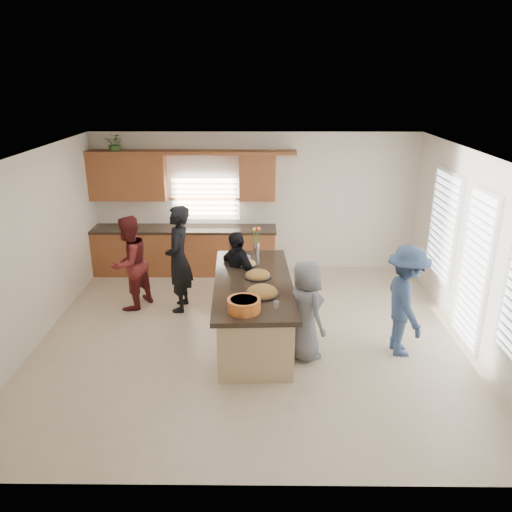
{
  "coord_description": "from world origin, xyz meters",
  "views": [
    {
      "loc": [
        0.11,
        -6.87,
        3.84
      ],
      "look_at": [
        0.04,
        0.5,
        1.15
      ],
      "focal_mm": 35.0,
      "sensor_mm": 36.0,
      "label": 1
    }
  ],
  "objects_px": {
    "salad_bowl": "(244,305)",
    "woman_right_front": "(306,310)",
    "woman_left_mid": "(130,263)",
    "woman_left_front": "(237,276)",
    "island": "(253,311)",
    "woman_left_back": "(179,259)",
    "woman_right_back": "(406,301)"
  },
  "relations": [
    {
      "from": "salad_bowl",
      "to": "woman_right_front",
      "type": "relative_size",
      "value": 0.3
    },
    {
      "from": "woman_left_mid",
      "to": "woman_left_front",
      "type": "relative_size",
      "value": 1.08
    },
    {
      "from": "island",
      "to": "woman_left_front",
      "type": "bearing_deg",
      "value": 110.66
    },
    {
      "from": "woman_left_front",
      "to": "salad_bowl",
      "type": "bearing_deg",
      "value": -33.98
    },
    {
      "from": "woman_left_front",
      "to": "woman_right_front",
      "type": "height_order",
      "value": "woman_left_front"
    },
    {
      "from": "woman_right_front",
      "to": "woman_left_back",
      "type": "bearing_deg",
      "value": 25.01
    },
    {
      "from": "salad_bowl",
      "to": "woman_left_back",
      "type": "distance_m",
      "value": 2.34
    },
    {
      "from": "island",
      "to": "woman_left_back",
      "type": "xyz_separation_m",
      "value": [
        -1.27,
        1.0,
        0.46
      ]
    },
    {
      "from": "woman_left_back",
      "to": "woman_left_front",
      "type": "bearing_deg",
      "value": 71.47
    },
    {
      "from": "woman_left_back",
      "to": "woman_right_back",
      "type": "relative_size",
      "value": 1.12
    },
    {
      "from": "island",
      "to": "woman_right_front",
      "type": "relative_size",
      "value": 1.87
    },
    {
      "from": "woman_right_back",
      "to": "woman_left_back",
      "type": "bearing_deg",
      "value": 66.1
    },
    {
      "from": "woman_left_mid",
      "to": "woman_right_front",
      "type": "distance_m",
      "value": 3.28
    },
    {
      "from": "woman_left_mid",
      "to": "woman_right_front",
      "type": "height_order",
      "value": "woman_left_mid"
    },
    {
      "from": "island",
      "to": "woman_left_front",
      "type": "xyz_separation_m",
      "value": [
        -0.28,
        0.65,
        0.3
      ]
    },
    {
      "from": "island",
      "to": "woman_right_back",
      "type": "distance_m",
      "value": 2.24
    },
    {
      "from": "woman_left_mid",
      "to": "woman_right_back",
      "type": "xyz_separation_m",
      "value": [
        4.29,
        -1.48,
        0.0
      ]
    },
    {
      "from": "woman_left_front",
      "to": "woman_right_front",
      "type": "xyz_separation_m",
      "value": [
        1.02,
        -1.19,
        -0.02
      ]
    },
    {
      "from": "woman_left_back",
      "to": "woman_left_front",
      "type": "distance_m",
      "value": 1.07
    },
    {
      "from": "salad_bowl",
      "to": "woman_left_back",
      "type": "relative_size",
      "value": 0.24
    },
    {
      "from": "woman_left_back",
      "to": "woman_left_front",
      "type": "relative_size",
      "value": 1.21
    },
    {
      "from": "island",
      "to": "salad_bowl",
      "type": "distance_m",
      "value": 1.18
    },
    {
      "from": "woman_left_back",
      "to": "woman_right_back",
      "type": "height_order",
      "value": "woman_left_back"
    },
    {
      "from": "woman_left_back",
      "to": "woman_right_front",
      "type": "distance_m",
      "value": 2.55
    },
    {
      "from": "woman_right_front",
      "to": "woman_left_front",
      "type": "bearing_deg",
      "value": 13.1
    },
    {
      "from": "salad_bowl",
      "to": "woman_right_front",
      "type": "bearing_deg",
      "value": 29.22
    },
    {
      "from": "woman_left_back",
      "to": "woman_left_mid",
      "type": "height_order",
      "value": "woman_left_back"
    },
    {
      "from": "woman_left_back",
      "to": "salad_bowl",
      "type": "bearing_deg",
      "value": 31.09
    },
    {
      "from": "island",
      "to": "salad_bowl",
      "type": "height_order",
      "value": "salad_bowl"
    },
    {
      "from": "salad_bowl",
      "to": "woman_right_front",
      "type": "xyz_separation_m",
      "value": [
        0.85,
        0.47,
        -0.31
      ]
    },
    {
      "from": "island",
      "to": "woman_left_back",
      "type": "relative_size",
      "value": 1.5
    },
    {
      "from": "woman_left_mid",
      "to": "woman_right_front",
      "type": "relative_size",
      "value": 1.12
    }
  ]
}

